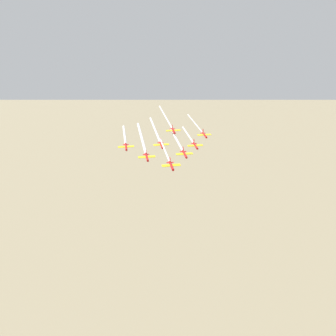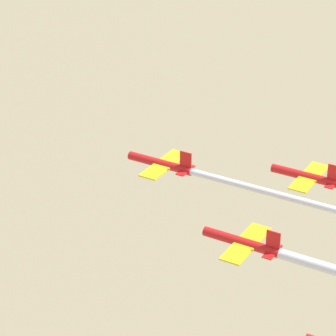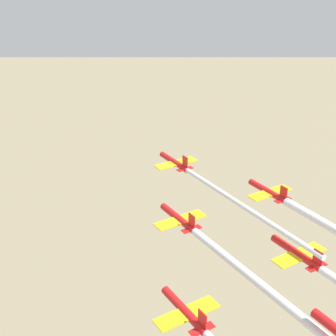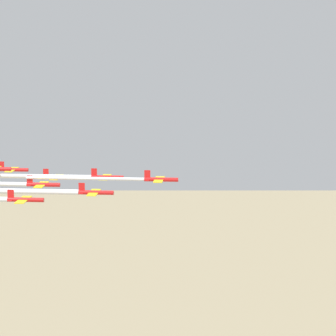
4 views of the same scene
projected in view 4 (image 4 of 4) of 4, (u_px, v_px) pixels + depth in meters
The scene contains 9 objects.
jet_0 at pixel (160, 179), 208.52m from camera, with size 8.98×8.64×3.00m.
jet_1 at pixel (106, 177), 219.08m from camera, with size 8.98×8.64×3.00m.
jet_2 at pixel (95, 192), 200.97m from camera, with size 8.98×8.64×3.00m.
jet_3 at pixel (57, 177), 229.75m from camera, with size 8.98×8.64×3.00m.
jet_4 at pixel (42, 184), 211.29m from camera, with size 8.98×8.64×3.00m.
jet_5 at pixel (24, 200), 193.11m from camera, with size 8.98×8.64×3.00m.
jet_6 at pixel (12, 170), 240.00m from camera, with size 8.98×8.64×3.00m.
smoke_trail_0 at pixel (85, 178), 210.07m from camera, with size 31.23×6.84×0.82m.
smoke_trail_1 at pixel (29, 176), 220.76m from camera, with size 34.43×7.75×1.12m.
Camera 4 is at (-43.93, -263.50, 205.27)m, focal length 85.00 mm.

